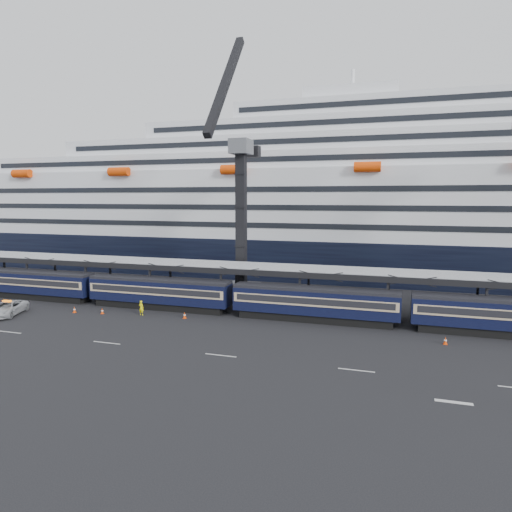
# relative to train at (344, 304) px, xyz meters

# --- Properties ---
(ground) EXTENTS (260.00, 260.00, 0.00)m
(ground) POSITION_rel_train_xyz_m (4.65, -10.00, -2.20)
(ground) COLOR black
(ground) RESTS_ON ground
(lane_markings) EXTENTS (111.00, 4.27, 0.02)m
(lane_markings) POSITION_rel_train_xyz_m (12.80, -15.23, -2.19)
(lane_markings) COLOR beige
(lane_markings) RESTS_ON ground
(train) EXTENTS (133.05, 3.00, 4.05)m
(train) POSITION_rel_train_xyz_m (0.00, 0.00, 0.00)
(train) COLOR black
(train) RESTS_ON ground
(canopy) EXTENTS (130.00, 6.25, 5.53)m
(canopy) POSITION_rel_train_xyz_m (4.65, 4.00, 3.05)
(canopy) COLOR gray
(canopy) RESTS_ON ground
(cruise_ship) EXTENTS (214.09, 28.84, 34.00)m
(cruise_ship) POSITION_rel_train_xyz_m (3.57, 35.99, 10.14)
(cruise_ship) COLOR black
(cruise_ship) RESTS_ON ground
(crane_dark_near) EXTENTS (4.50, 17.75, 35.08)m
(crane_dark_near) POSITION_rel_train_xyz_m (-15.35, 8.59, 9.73)
(crane_dark_near) COLOR #4F5257
(crane_dark_near) RESTS_ON ground
(pickup_truck) EXTENTS (4.51, 6.58, 1.67)m
(pickup_truck) POSITION_rel_train_xyz_m (-39.25, -8.47, -1.36)
(pickup_truck) COLOR #A9ACB0
(pickup_truck) RESTS_ON ground
(worker) EXTENTS (0.71, 0.52, 1.78)m
(worker) POSITION_rel_train_xyz_m (-23.81, -3.62, -1.31)
(worker) COLOR #FEF20D
(worker) RESTS_ON ground
(traffic_cone_a) EXTENTS (0.36, 0.36, 0.73)m
(traffic_cone_a) POSITION_rel_train_xyz_m (-28.73, -4.49, -1.84)
(traffic_cone_a) COLOR #EA4207
(traffic_cone_a) RESTS_ON ground
(traffic_cone_b) EXTENTS (0.38, 0.38, 0.76)m
(traffic_cone_b) POSITION_rel_train_xyz_m (-32.35, -5.05, -1.83)
(traffic_cone_b) COLOR #EA4207
(traffic_cone_b) RESTS_ON ground
(traffic_cone_c) EXTENTS (0.39, 0.39, 0.78)m
(traffic_cone_c) POSITION_rel_train_xyz_m (-18.14, -3.43, -1.82)
(traffic_cone_c) COLOR #EA4207
(traffic_cone_c) RESTS_ON ground
(traffic_cone_d) EXTENTS (0.38, 0.38, 0.76)m
(traffic_cone_d) POSITION_rel_train_xyz_m (10.29, -4.59, -1.82)
(traffic_cone_d) COLOR #EA4207
(traffic_cone_d) RESTS_ON ground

